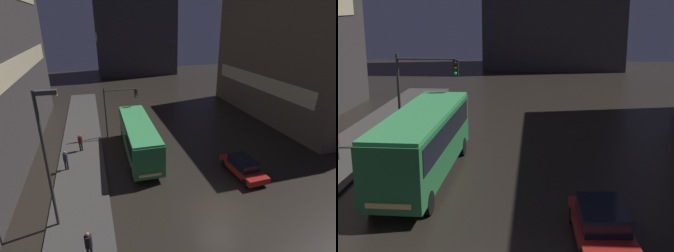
{
  "view_description": "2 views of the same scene",
  "coord_description": "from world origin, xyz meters",
  "views": [
    {
      "loc": [
        -7.38,
        -12.73,
        12.0
      ],
      "look_at": [
        -0.12,
        11.84,
        1.74
      ],
      "focal_mm": 28.0,
      "sensor_mm": 36.0,
      "label": 1
    },
    {
      "loc": [
        1.65,
        -11.48,
        8.2
      ],
      "look_at": [
        0.23,
        10.36,
        2.54
      ],
      "focal_mm": 50.0,
      "sensor_mm": 36.0,
      "label": 2
    }
  ],
  "objects": [
    {
      "name": "car_taxi",
      "position": [
        4.04,
        3.76,
        0.75
      ],
      "size": [
        2.04,
        4.71,
        1.45
      ],
      "rotation": [
        0.0,
        0.0,
        3.18
      ],
      "color": "maroon",
      "rests_on": "ground"
    },
    {
      "name": "traffic_light_main",
      "position": [
        -4.95,
        14.69,
        3.81
      ],
      "size": [
        3.6,
        0.35,
        5.55
      ],
      "color": "#2D2D2D",
      "rests_on": "ground"
    },
    {
      "name": "bus_near",
      "position": [
        -3.66,
        9.6,
        2.07
      ],
      "size": [
        2.79,
        10.69,
        3.37
      ],
      "rotation": [
        0.0,
        0.0,
        3.12
      ],
      "color": "#236B38",
      "rests_on": "ground"
    }
  ]
}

